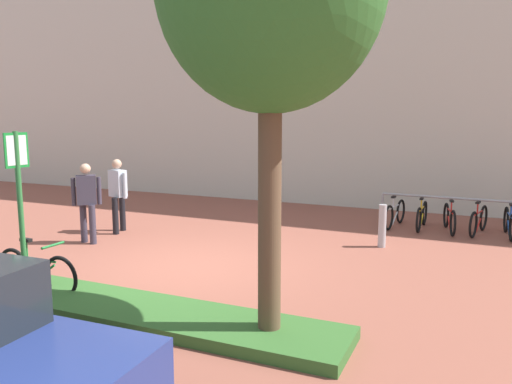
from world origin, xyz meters
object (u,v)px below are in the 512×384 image
bollard_steel (382,226)px  bike_at_sign (37,271)px  person_suited_navy (87,198)px  bike_rack_cluster (450,217)px  parking_sign_post (19,190)px  person_shirt_blue (118,191)px

bollard_steel → bike_at_sign: bearing=-131.8°
bike_at_sign → person_suited_navy: (-1.42, 2.76, 0.63)m
bike_rack_cluster → person_suited_navy: (-7.05, -4.27, 0.64)m
parking_sign_post → person_shirt_blue: size_ratio=1.46×
bike_rack_cluster → person_shirt_blue: person_shirt_blue is taller
person_shirt_blue → bollard_steel: bearing=10.8°
person_suited_navy → parking_sign_post: bearing=-65.1°
bike_at_sign → person_shirt_blue: size_ratio=0.98×
bollard_steel → person_shirt_blue: (-5.88, -1.12, 0.53)m
person_suited_navy → person_shirt_blue: 1.08m
parking_sign_post → person_suited_navy: parking_sign_post is taller
bike_rack_cluster → bollard_steel: bollard_steel is taller
parking_sign_post → bike_rack_cluster: parking_sign_post is taller
bollard_steel → person_shirt_blue: person_shirt_blue is taller
person_suited_navy → person_shirt_blue: size_ratio=1.00×
person_suited_navy → bollard_steel: bearing=20.6°
person_shirt_blue → parking_sign_post: bearing=-70.8°
parking_sign_post → bollard_steel: (4.49, 5.11, -1.19)m
bike_at_sign → bollard_steel: (4.42, 4.95, 0.10)m
bollard_steel → person_suited_navy: size_ratio=0.52×
parking_sign_post → bike_at_sign: parking_sign_post is taller
bike_rack_cluster → bollard_steel: bearing=-120.2°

